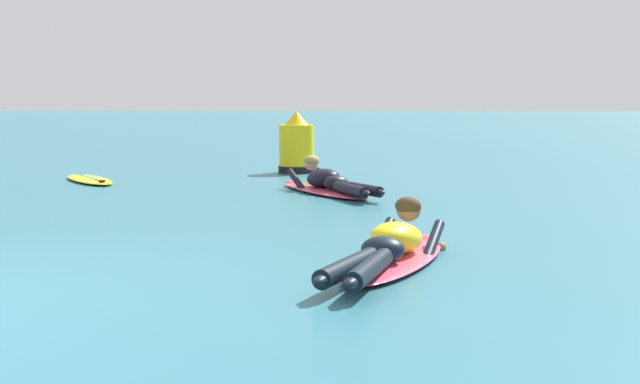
# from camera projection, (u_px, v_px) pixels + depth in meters

# --- Properties ---
(ground_plane) EXTENTS (120.00, 120.00, 0.00)m
(ground_plane) POSITION_uv_depth(u_px,v_px,m) (183.00, 173.00, 15.52)
(ground_plane) COLOR #2D6B7A
(surfer_near) EXTENTS (1.22, 2.68, 0.53)m
(surfer_near) POSITION_uv_depth(u_px,v_px,m) (391.00, 249.00, 7.06)
(surfer_near) COLOR #E54C66
(surfer_near) RESTS_ON ground
(surfer_far) EXTENTS (1.62, 2.58, 0.55)m
(surfer_far) POSITION_uv_depth(u_px,v_px,m) (328.00, 184.00, 12.27)
(surfer_far) COLOR #E54C66
(surfer_far) RESTS_ON ground
(drifting_surfboard) EXTENTS (1.40, 1.85, 0.16)m
(drifting_surfboard) POSITION_uv_depth(u_px,v_px,m) (90.00, 180.00, 13.95)
(drifting_surfboard) COLOR yellow
(drifting_surfboard) RESTS_ON ground
(channel_marker_buoy) EXTENTS (0.64, 0.64, 1.07)m
(channel_marker_buoy) POSITION_uv_depth(u_px,v_px,m) (297.00, 148.00, 15.54)
(channel_marker_buoy) COLOR yellow
(channel_marker_buoy) RESTS_ON ground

